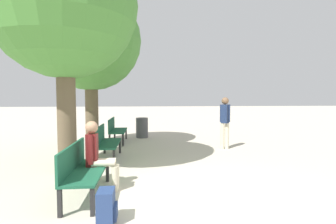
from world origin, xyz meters
The scene contains 10 objects.
ground_plane centered at (0.00, 0.00, 0.00)m, with size 80.00×80.00×0.00m, color beige.
bench_row_0 centered at (-1.67, 0.53, 0.52)m, with size 0.55×1.63×0.91m.
bench_row_1 centered at (-1.67, 3.20, 0.52)m, with size 0.55×1.63×0.91m.
bench_row_2 centered at (-1.67, 5.87, 0.52)m, with size 0.55×1.63×0.91m.
tree_row_0 centered at (-2.32, 1.98, 3.69)m, with size 3.21×3.21×5.32m.
tree_row_1 centered at (-2.32, 4.77, 3.52)m, with size 3.26×3.26×5.18m.
person_seated centered at (-1.43, 0.81, 0.69)m, with size 0.59×0.34×1.29m.
backpack centered at (-1.11, -0.49, 0.23)m, with size 0.26×0.33×0.47m.
pedestrian_near centered at (2.04, 4.31, 0.97)m, with size 0.34×0.30×1.70m.
trash_bin centered at (-0.70, 6.94, 0.42)m, with size 0.50×0.50×0.83m.
Camera 1 is at (-0.58, -4.02, 1.74)m, focal length 28.00 mm.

